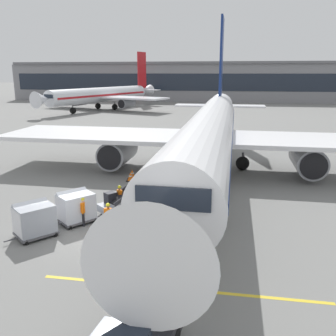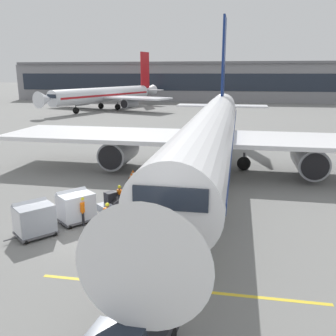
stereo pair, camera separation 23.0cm
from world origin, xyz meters
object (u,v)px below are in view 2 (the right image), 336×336
ground_crew_wingwalker (64,203)px  safety_cone_nose_mark (133,174)px  belt_loader (129,198)px  distant_airplane (107,95)px  safety_cone_engine_keepout (131,177)px  ground_crew_by_loader (108,215)px  safety_cone_wingtip (160,171)px  parked_airplane (211,132)px  ground_crew_marshaller (120,196)px  baggage_cart_second (34,218)px  baggage_cart_lead (76,206)px  ground_crew_by_carts (83,209)px

ground_crew_wingwalker → safety_cone_nose_mark: 9.58m
belt_loader → distant_airplane: size_ratio=0.12×
belt_loader → safety_cone_engine_keepout: 6.83m
ground_crew_by_loader → safety_cone_wingtip: size_ratio=2.67×
belt_loader → distant_airplane: bearing=110.4°
parked_airplane → ground_crew_marshaller: size_ratio=27.69×
ground_crew_by_loader → safety_cone_engine_keepout: 10.13m
safety_cone_engine_keepout → safety_cone_wingtip: (1.89, 2.43, -0.04)m
ground_crew_marshaller → baggage_cart_second: bearing=-128.5°
belt_loader → ground_crew_marshaller: bearing=-163.2°
safety_cone_wingtip → ground_crew_wingwalker: bearing=-108.3°
belt_loader → distant_airplane: 68.27m
baggage_cart_lead → ground_crew_wingwalker: baggage_cart_lead is taller
baggage_cart_lead → ground_crew_by_carts: bearing=-33.6°
belt_loader → safety_cone_nose_mark: 7.61m
ground_crew_wingwalker → safety_cone_engine_keepout: (1.76, 8.62, -0.65)m
parked_airplane → safety_cone_wingtip: 5.66m
ground_crew_by_loader → safety_cone_engine_keepout: size_ratio=2.41×
belt_loader → ground_crew_by_carts: belt_loader is taller
ground_crew_marshaller → safety_cone_nose_mark: (-1.21, 7.55, -0.62)m
ground_crew_marshaller → safety_cone_wingtip: 9.25m
ground_crew_marshaller → safety_cone_engine_keepout: 6.89m
ground_crew_by_loader → baggage_cart_second: bearing=-163.6°
baggage_cart_lead → ground_crew_by_loader: size_ratio=1.49×
parked_airplane → distant_airplane: parked_airplane is taller
parked_airplane → distant_airplane: (-28.29, 53.18, -0.06)m
parked_airplane → safety_cone_engine_keepout: 8.12m
ground_crew_by_loader → distant_airplane: bearing=109.3°
ground_crew_by_loader → ground_crew_by_carts: 1.87m
ground_crew_marshaller → belt_loader: bearing=16.8°
belt_loader → safety_cone_nose_mark: bearing=103.6°
parked_airplane → safety_cone_wingtip: bearing=-158.1°
parked_airplane → ground_crew_marshaller: (-5.05, -10.92, -2.56)m
ground_crew_by_carts → distant_airplane: distant_airplane is taller
baggage_cart_lead → ground_crew_marshaller: size_ratio=1.49×
parked_airplane → baggage_cart_second: 17.68m
safety_cone_engine_keepout → baggage_cart_lead: bearing=-95.8°
ground_crew_wingwalker → distant_airplane: (-20.34, 65.96, 2.50)m
baggage_cart_second → ground_crew_by_loader: (3.79, 1.12, -0.00)m
belt_loader → safety_cone_wingtip: bearing=88.9°
safety_cone_nose_mark → baggage_cart_lead: bearing=-95.0°
parked_airplane → belt_loader: bearing=-112.6°
baggage_cart_lead → safety_cone_engine_keepout: size_ratio=3.59×
ground_crew_by_loader → distant_airplane: 71.39m
parked_airplane → distant_airplane: bearing=118.0°
belt_loader → ground_crew_marshaller: size_ratio=2.81×
safety_cone_wingtip → safety_cone_nose_mark: (-1.96, -1.64, 0.06)m
baggage_cart_second → safety_cone_engine_keepout: 11.38m
baggage_cart_lead → safety_cone_engine_keepout: baggage_cart_lead is taller
ground_crew_marshaller → safety_cone_wingtip: size_ratio=2.67×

